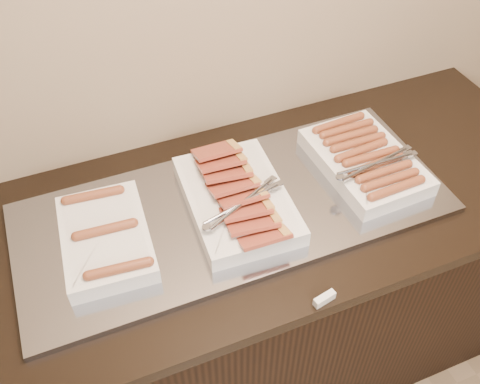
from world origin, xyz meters
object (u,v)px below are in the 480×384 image
Objects in this scene: counter at (240,297)px; dish_right at (365,160)px; warming_tray at (234,209)px; dish_center at (237,198)px; dish_left at (106,237)px.

dish_right reaches higher than counter.
warming_tray is 0.42m from dish_right.
warming_tray is at bearing 159.38° from dish_center.
dish_left is at bearing 180.00° from counter.
counter is 0.62m from dish_left.
dish_center is at bearing 177.83° from dish_right.
dish_center is 0.41m from dish_right.
dish_left is at bearing 177.61° from dish_right.
dish_left is (-0.38, 0.00, 0.50)m from counter.
dish_center is (-0.01, -0.00, 0.50)m from counter.
warming_tray is 3.15× the size of dish_right.
warming_tray is at bearing 177.38° from dish_right.
dish_center reaches higher than warming_tray.
counter is at bearing 0.00° from warming_tray.
counter is at bearing 19.27° from dish_center.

